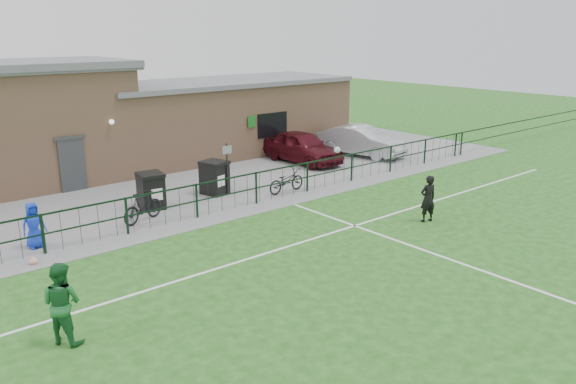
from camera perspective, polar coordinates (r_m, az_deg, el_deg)
ground at (r=14.63m, az=12.84°, el=-9.09°), size 90.00×90.00×0.00m
paving_strip at (r=24.65m, az=-12.80°, el=1.32°), size 34.00×13.00×0.02m
pitch_line_touch at (r=19.93m, az=-5.18°, el=-1.87°), size 28.00×0.10×0.01m
pitch_line_mid at (r=17.11m, az=2.16°, el=-4.89°), size 28.00×0.10×0.01m
pitch_line_perp at (r=16.16m, az=17.20°, el=-6.94°), size 0.10×16.00×0.01m
perimeter_fence at (r=19.91m, az=-5.55°, el=-0.10°), size 28.00×0.10×1.20m
wheelie_bin_left at (r=20.47m, az=-13.74°, el=0.02°), size 0.92×1.01×1.20m
wheelie_bin_right at (r=21.84m, az=-7.48°, el=1.37°), size 1.02×1.09×1.21m
sign_post at (r=21.58m, az=-6.19°, el=2.31°), size 0.08×0.08×2.00m
car_maroon at (r=26.93m, az=1.47°, el=4.62°), size 1.83×4.43×1.50m
car_silver at (r=28.64m, az=7.42°, el=5.17°), size 2.55×4.76×1.49m
bicycle_d at (r=19.11m, az=-14.54°, el=-1.47°), size 1.76×1.02×1.02m
bicycle_e at (r=21.89m, az=-0.18°, el=1.14°), size 1.77×0.70×0.91m
spectator_child at (r=17.85m, az=-24.44°, el=-3.09°), size 0.70×0.48×1.37m
goalkeeper_kick at (r=19.06m, az=13.75°, el=-0.51°), size 1.87×3.22×2.28m
outfield_player at (r=12.34m, az=-21.99°, el=-10.41°), size 1.00×1.06×1.73m
ball_ground at (r=16.82m, az=-24.46°, el=-6.41°), size 0.21×0.21×0.21m
clubhouse at (r=26.53m, az=-17.81°, el=6.87°), size 24.25×5.40×4.96m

